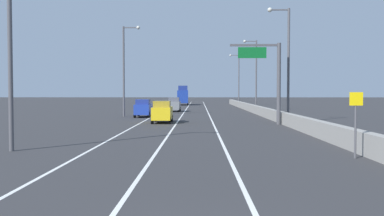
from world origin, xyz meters
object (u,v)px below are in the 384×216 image
(lamp_post_left_mid, at_px, (126,65))
(overhead_sign_gantry, at_px, (271,73))
(lamp_post_right_third, at_px, (255,71))
(car_gray_1, at_px, (174,105))
(speed_advisory_sign, at_px, (356,120))
(car_blue_0, at_px, (143,108))
(box_truck, at_px, (183,96))
(lamp_post_left_near, at_px, (14,27))
(car_yellow_2, at_px, (162,112))
(lamp_post_right_fourth, at_px, (238,77))
(lamp_post_right_second, at_px, (286,58))

(lamp_post_left_mid, bearing_deg, overhead_sign_gantry, -38.86)
(lamp_post_right_third, height_order, car_gray_1, lamp_post_right_third)
(lamp_post_left_mid, bearing_deg, lamp_post_right_third, 39.44)
(speed_advisory_sign, relative_size, lamp_post_right_third, 0.27)
(overhead_sign_gantry, height_order, car_blue_0, overhead_sign_gantry)
(overhead_sign_gantry, distance_m, lamp_post_right_third, 27.03)
(speed_advisory_sign, distance_m, box_truck, 79.06)
(lamp_post_left_near, bearing_deg, lamp_post_left_mid, 89.21)
(car_blue_0, bearing_deg, car_yellow_2, -71.84)
(lamp_post_right_fourth, distance_m, car_gray_1, 30.13)
(car_gray_1, bearing_deg, speed_advisory_sign, -76.70)
(speed_advisory_sign, height_order, car_gray_1, speed_advisory_sign)
(lamp_post_right_fourth, bearing_deg, lamp_post_left_mid, -113.35)
(lamp_post_right_second, xyz_separation_m, car_gray_1, (-11.99, 23.92, -5.19))
(lamp_post_right_second, distance_m, car_yellow_2, 12.94)
(lamp_post_left_near, height_order, box_truck, lamp_post_left_near)
(overhead_sign_gantry, xyz_separation_m, car_gray_1, (-10.33, 25.31, -3.66))
(lamp_post_right_fourth, relative_size, box_truck, 1.44)
(lamp_post_left_near, relative_size, car_blue_0, 2.71)
(lamp_post_left_mid, bearing_deg, lamp_post_left_near, -90.79)
(overhead_sign_gantry, bearing_deg, car_gray_1, 112.21)
(speed_advisory_sign, distance_m, car_blue_0, 34.32)
(overhead_sign_gantry, xyz_separation_m, car_blue_0, (-13.20, 11.19, -3.67))
(speed_advisory_sign, relative_size, lamp_post_right_second, 0.27)
(car_yellow_2, bearing_deg, car_blue_0, 108.16)
(speed_advisory_sign, bearing_deg, lamp_post_right_third, 88.08)
(lamp_post_left_near, relative_size, lamp_post_left_mid, 1.00)
(lamp_post_right_third, distance_m, lamp_post_left_mid, 22.69)
(speed_advisory_sign, xyz_separation_m, car_gray_1, (-10.78, 45.60, -0.70))
(lamp_post_left_mid, relative_size, car_yellow_2, 2.56)
(car_blue_0, bearing_deg, lamp_post_left_mid, 150.50)
(lamp_post_right_fourth, xyz_separation_m, car_gray_1, (-12.06, -27.12, -5.19))
(lamp_post_right_fourth, bearing_deg, overhead_sign_gantry, -91.89)
(car_yellow_2, bearing_deg, lamp_post_right_second, -2.76)
(speed_advisory_sign, xyz_separation_m, box_truck, (-10.64, 78.34, 0.26))
(speed_advisory_sign, height_order, lamp_post_right_second, lamp_post_right_second)
(lamp_post_left_mid, xyz_separation_m, box_truck, (5.31, 45.55, -4.24))
(lamp_post_right_second, xyz_separation_m, car_yellow_2, (-11.84, 0.57, -5.20))
(car_gray_1, xyz_separation_m, box_truck, (0.13, 32.74, 0.95))
(lamp_post_right_fourth, distance_m, lamp_post_left_mid, 43.49)
(speed_advisory_sign, bearing_deg, lamp_post_left_near, 172.48)
(overhead_sign_gantry, bearing_deg, lamp_post_right_fourth, 88.11)
(lamp_post_right_third, distance_m, car_yellow_2, 28.25)
(car_gray_1, relative_size, car_yellow_2, 1.01)
(car_blue_0, height_order, box_truck, box_truck)
(car_blue_0, bearing_deg, lamp_post_right_second, -33.40)
(overhead_sign_gantry, relative_size, lamp_post_right_fourth, 0.68)
(lamp_post_right_second, height_order, lamp_post_left_mid, same)
(speed_advisory_sign, height_order, lamp_post_left_mid, lamp_post_left_mid)
(lamp_post_left_near, height_order, car_gray_1, lamp_post_left_near)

